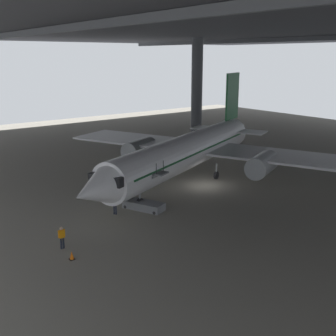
% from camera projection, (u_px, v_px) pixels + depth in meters
% --- Properties ---
extents(ground_plane, '(110.00, 110.00, 0.00)m').
position_uv_depth(ground_plane, '(203.00, 185.00, 44.98)').
color(ground_plane, gray).
extents(hangar_structure, '(121.00, 99.00, 17.72)m').
position_uv_depth(hangar_structure, '(294.00, 24.00, 48.66)').
color(hangar_structure, '#4C4F54').
rests_on(hangar_structure, ground_plane).
extents(airplane_main, '(34.51, 34.53, 11.35)m').
position_uv_depth(airplane_main, '(189.00, 151.00, 45.86)').
color(airplane_main, white).
rests_on(airplane_main, ground_plane).
extents(boarding_stairs, '(4.39, 2.92, 4.63)m').
position_uv_depth(boarding_stairs, '(144.00, 202.00, 37.86)').
color(boarding_stairs, slate).
rests_on(boarding_stairs, ground_plane).
extents(crew_worker_near_nose, '(0.24, 0.55, 1.69)m').
position_uv_depth(crew_worker_near_nose, '(62.00, 236.00, 30.02)').
color(crew_worker_near_nose, '#232838').
rests_on(crew_worker_near_nose, ground_plane).
extents(crew_worker_by_stairs, '(0.45, 0.40, 1.71)m').
position_uv_depth(crew_worker_by_stairs, '(115.00, 204.00, 36.54)').
color(crew_worker_by_stairs, '#232838').
rests_on(crew_worker_by_stairs, ground_plane).
extents(traffic_cone_orange, '(0.36, 0.36, 0.60)m').
position_uv_depth(traffic_cone_orange, '(72.00, 256.00, 28.58)').
color(traffic_cone_orange, black).
rests_on(traffic_cone_orange, ground_plane).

